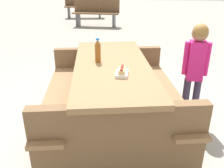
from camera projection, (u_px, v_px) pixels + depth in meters
name	position (u px, v px, depth m)	size (l,w,h in m)	color
ground_plane	(112.00, 126.00, 2.83)	(30.00, 30.00, 0.00)	gray
picnic_table	(112.00, 91.00, 2.65)	(2.01, 1.68, 0.75)	olive
soda_bottle	(98.00, 51.00, 2.54)	(0.06, 0.06, 0.25)	brown
hotdog_tray	(122.00, 72.00, 2.23)	(0.18, 0.11, 0.08)	white
child_in_coat	(196.00, 61.00, 2.69)	(0.18, 0.28, 1.13)	#3F334C
park_bench_mid	(96.00, 12.00, 8.02)	(0.48, 1.52, 0.85)	brown
park_bench_far	(84.00, 6.00, 9.63)	(0.60, 1.54, 0.85)	brown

